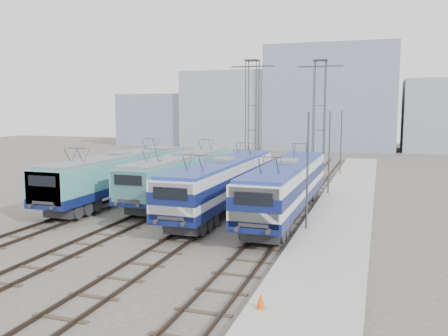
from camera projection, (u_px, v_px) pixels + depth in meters
ground at (157, 230)px, 28.30m from camera, size 160.00×160.00×0.00m
platform at (342, 211)px, 32.65m from camera, size 4.00×70.00×0.30m
locomotive_far_left at (118, 173)px, 36.78m from camera, size 2.84×17.91×3.37m
locomotive_center_left at (182, 172)px, 37.38m from camera, size 2.76×17.44×3.28m
locomotive_center_right at (223, 180)px, 32.74m from camera, size 2.79×17.64×3.32m
locomotive_far_right at (287, 184)px, 31.25m from camera, size 2.82×17.82×3.35m
catenary_tower_west at (252, 114)px, 48.20m from camera, size 4.50×1.20×12.00m
catenary_tower_east at (319, 114)px, 48.07m from camera, size 4.50×1.20×12.00m
mast_front at (307, 174)px, 27.08m from camera, size 0.12×0.12×7.00m
mast_mid at (329, 154)px, 38.38m from camera, size 0.12×0.12×7.00m
mast_rear at (341, 144)px, 49.69m from camera, size 0.12×0.12×7.00m
safety_cone at (261, 301)px, 16.41m from camera, size 0.31×0.31×0.57m
building_west at (235, 110)px, 90.20m from camera, size 18.00×12.00×14.00m
building_center at (332, 98)px, 84.36m from camera, size 22.00×14.00×18.00m
building_far_west at (159, 120)px, 95.42m from camera, size 14.00×10.00×10.00m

